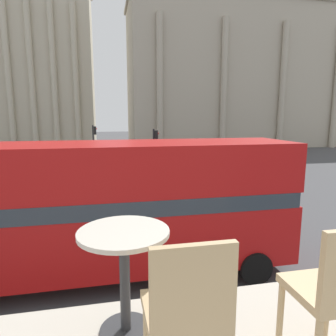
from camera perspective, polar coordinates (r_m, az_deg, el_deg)
The scene contains 13 objects.
double_decker_bus at distance 9.12m, azimuth -10.42°, elevation -6.94°, with size 10.90×2.75×4.16m.
cafe_dining_table at distance 2.08m, azimuth -8.33°, elevation -16.67°, with size 0.60×0.60×0.73m.
cafe_chair_0 at distance 1.63m, azimuth 3.57°, elevation -25.46°, with size 0.40×0.40×0.91m.
cafe_chair_1 at distance 2.01m, azimuth 29.34°, elevation -19.50°, with size 0.40×0.40×0.91m.
plaza_building_left at distance 57.38m, azimuth -26.77°, elevation 16.97°, with size 24.62×11.45×26.28m.
plaza_building_right at distance 53.58m, azimuth 12.74°, elevation 16.31°, with size 35.88×13.54×22.49m.
traffic_light_near at distance 12.07m, azimuth -3.98°, elevation -3.50°, with size 0.42×0.24×3.25m.
traffic_light_mid at distance 20.05m, azimuth -2.52°, elevation 3.33°, with size 0.42×0.24×4.11m.
traffic_light_far at distance 26.73m, azimuth -13.88°, elevation 4.76°, with size 0.42×0.24×4.19m.
car_maroon at distance 25.38m, azimuth 1.41°, elevation 0.20°, with size 4.20×1.93×1.35m.
pedestrian_white at distance 26.36m, azimuth -3.72°, elevation 1.28°, with size 0.32×0.32×1.79m.
pedestrian_grey at distance 33.15m, azimuth -1.38°, elevation 2.96°, with size 0.32×0.32×1.72m.
pedestrian_red at distance 20.41m, azimuth -3.67°, elevation -1.37°, with size 0.32×0.32×1.70m.
Camera 1 is at (0.40, -2.21, 4.90)m, focal length 32.00 mm.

